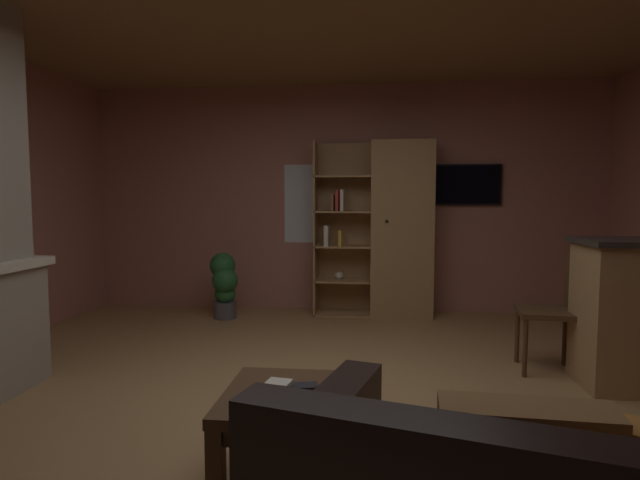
# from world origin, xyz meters

# --- Properties ---
(floor) EXTENTS (6.00, 6.04, 0.02)m
(floor) POSITION_xyz_m (0.00, 0.00, -0.01)
(floor) COLOR #A37A4C
(floor) RESTS_ON ground
(wall_back) EXTENTS (6.12, 0.06, 2.66)m
(wall_back) POSITION_xyz_m (0.00, 3.05, 1.33)
(wall_back) COLOR #AD7060
(wall_back) RESTS_ON ground
(window_pane_back) EXTENTS (0.72, 0.01, 0.93)m
(window_pane_back) POSITION_xyz_m (-0.35, 3.02, 1.27)
(window_pane_back) COLOR white
(bookshelf_cabinet) EXTENTS (1.33, 0.41, 1.97)m
(bookshelf_cabinet) POSITION_xyz_m (0.58, 2.78, 0.98)
(bookshelf_cabinet) COLOR #A87F51
(bookshelf_cabinet) RESTS_ON ground
(coffee_table) EXTENTS (0.61, 0.66, 0.44)m
(coffee_table) POSITION_xyz_m (-0.01, -0.79, 0.35)
(coffee_table) COLOR #4C331E
(coffee_table) RESTS_ON ground
(table_book_0) EXTENTS (0.15, 0.11, 0.02)m
(table_book_0) POSITION_xyz_m (0.04, -0.74, 0.45)
(table_book_0) COLOR black
(table_book_0) RESTS_ON coffee_table
(table_book_1) EXTENTS (0.13, 0.11, 0.03)m
(table_book_1) POSITION_xyz_m (-0.07, -0.78, 0.47)
(table_book_1) COLOR beige
(table_book_1) RESTS_ON coffee_table
(dining_chair) EXTENTS (0.46, 0.46, 0.92)m
(dining_chair) POSITION_xyz_m (1.77, 0.97, 0.53)
(dining_chair) COLOR #4C331E
(dining_chair) RESTS_ON ground
(potted_floor_plant) EXTENTS (0.33, 0.35, 0.73)m
(potted_floor_plant) POSITION_xyz_m (-1.29, 2.43, 0.40)
(potted_floor_plant) COLOR #4C4C51
(potted_floor_plant) RESTS_ON ground
(wall_mounted_tv) EXTENTS (0.82, 0.06, 0.46)m
(wall_mounted_tv) POSITION_xyz_m (1.39, 2.99, 1.49)
(wall_mounted_tv) COLOR black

